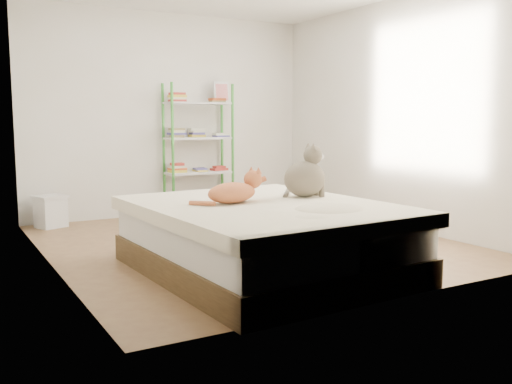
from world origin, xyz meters
TOP-DOWN VIEW (x-y plane):
  - room at (0.00, 0.00)m, footprint 3.81×4.21m
  - bed at (-0.43, -1.05)m, footprint 1.89×2.31m
  - orange_cat at (-0.64, -0.91)m, footprint 0.58×0.38m
  - grey_cat at (0.08, -0.88)m, footprint 0.44×0.39m
  - shelf_unit at (0.31, 1.88)m, footprint 0.91×0.36m
  - cardboard_box at (0.19, 0.97)m, footprint 0.57×0.57m
  - white_bin at (-1.58, 1.85)m, footprint 0.41×0.39m

SIDE VIEW (x-z plane):
  - cardboard_box at x=0.19m, z-range -0.03..0.39m
  - white_bin at x=-1.58m, z-range 0.00..0.38m
  - bed at x=-0.43m, z-range 0.00..0.57m
  - orange_cat at x=-0.64m, z-range 0.57..0.78m
  - grey_cat at x=0.08m, z-range 0.57..1.02m
  - shelf_unit at x=0.31m, z-range -0.07..1.67m
  - room at x=0.00m, z-range 0.00..2.61m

